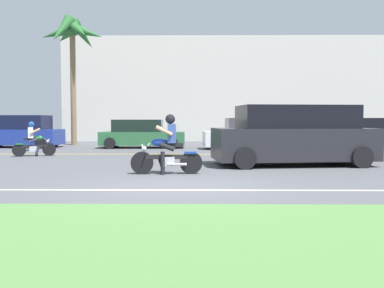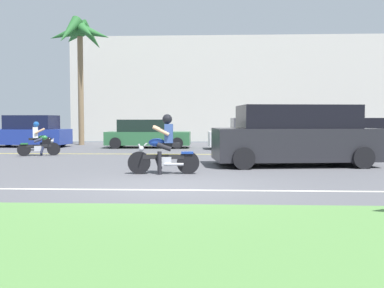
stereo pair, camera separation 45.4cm
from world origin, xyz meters
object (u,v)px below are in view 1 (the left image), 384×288
Objects in this scene: suv_nearby at (294,136)px; motorcyclist_distant at (34,142)px; parked_car_2 at (248,134)px; parked_car_3 at (364,134)px; palm_tree_0 at (72,38)px; motorcyclist at (167,149)px; parked_car_0 at (21,133)px; parked_car_1 at (141,135)px.

motorcyclist_distant is (-9.39, 3.15, -0.34)m from suv_nearby.
parked_car_2 is 9.83m from motorcyclist_distant.
parked_car_3 is 16.40m from palm_tree_0.
motorcyclist is at bearing -64.43° from palm_tree_0.
parked_car_2 is (-0.55, 7.45, -0.20)m from suv_nearby.
suv_nearby is 14.83m from parked_car_0.
parked_car_3 is 0.61× the size of palm_tree_0.
parked_car_2 is at bearing 25.94° from motorcyclist_distant.
parked_car_3 is at bearing -8.40° from palm_tree_0.
parked_car_0 is at bearing 174.66° from parked_car_2.
palm_tree_0 reaches higher than suv_nearby.
parked_car_1 is at bearing 101.00° from motorcyclist.
parked_car_2 is at bearing -171.93° from parked_car_3.
suv_nearby reaches higher than parked_car_1.
parked_car_1 is 11.26m from parked_car_3.
parked_car_2 is 6.02m from parked_car_3.
parked_car_2 is (3.25, 9.76, 0.05)m from motorcyclist.
motorcyclist is 13.67m from parked_car_0.
parked_car_1 is (6.28, -0.32, -0.09)m from parked_car_0.
parked_car_0 is at bearing -136.87° from palm_tree_0.
parked_car_2 is 0.59× the size of palm_tree_0.
parked_car_2 is 2.77× the size of motorcyclist_distant.
motorcyclist is 0.36× the size of suv_nearby.
parked_car_0 is 17.54m from parked_car_3.
suv_nearby is 10.09m from parked_car_1.
motorcyclist_distant is (-14.80, -5.15, -0.14)m from parked_car_3.
parked_car_0 reaches higher than parked_car_3.
motorcyclist is at bearing -148.76° from suv_nearby.
motorcyclist is 7.81m from motorcyclist_distant.
motorcyclist is 14.05m from parked_car_3.
motorcyclist is 1.22× the size of motorcyclist_distant.
suv_nearby is 7.47m from parked_car_2.
parked_car_0 is at bearing 144.88° from suv_nearby.
parked_car_2 is at bearing 71.57° from motorcyclist.
parked_car_0 reaches higher than motorcyclist.
parked_car_0 is 0.61× the size of palm_tree_0.
parked_car_3 is 2.84× the size of motorcyclist_distant.
parked_car_3 is at bearing 8.07° from parked_car_2.
suv_nearby is 1.22× the size of parked_car_2.
parked_car_0 is 6.29m from parked_car_1.
suv_nearby reaches higher than parked_car_0.
palm_tree_0 is at bearing 171.60° from parked_car_3.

